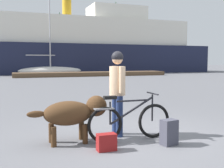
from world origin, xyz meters
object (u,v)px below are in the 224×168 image
(dog, at_px, (74,113))
(backpack, at_px, (169,132))
(bicycle, at_px, (130,121))
(handbag_pannier, at_px, (107,142))
(person_cyclist, at_px, (117,85))
(ferry_boat, at_px, (96,47))
(sailboat_moored, at_px, (50,70))

(dog, bearing_deg, backpack, -25.16)
(bicycle, bearing_deg, handbag_pannier, -144.70)
(person_cyclist, distance_m, backpack, 1.37)
(handbag_pannier, relative_size, ferry_boat, 0.01)
(dog, distance_m, backpack, 1.76)
(handbag_pannier, height_order, sailboat_moored, sailboat_moored)
(sailboat_moored, bearing_deg, person_cyclist, -94.61)
(handbag_pannier, bearing_deg, person_cyclist, 58.29)
(bicycle, height_order, sailboat_moored, sailboat_moored)
(dog, height_order, backpack, dog)
(dog, xyz_separation_m, handbag_pannier, (0.41, -0.66, -0.41))
(bicycle, distance_m, ferry_boat, 30.87)
(bicycle, relative_size, ferry_boat, 0.06)
(dog, bearing_deg, person_cyclist, 11.26)
(bicycle, bearing_deg, person_cyclist, 102.05)
(person_cyclist, bearing_deg, handbag_pannier, -121.71)
(backpack, distance_m, sailboat_moored, 25.95)
(person_cyclist, relative_size, sailboat_moored, 0.19)
(person_cyclist, bearing_deg, dog, -168.74)
(dog, bearing_deg, sailboat_moored, 83.32)
(sailboat_moored, bearing_deg, bicycle, -94.33)
(handbag_pannier, bearing_deg, dog, 122.16)
(person_cyclist, bearing_deg, bicycle, -77.95)
(dog, distance_m, handbag_pannier, 0.88)
(bicycle, xyz_separation_m, dog, (-1.02, 0.23, 0.19))
(dog, xyz_separation_m, sailboat_moored, (2.95, 25.17, -0.04))
(ferry_boat, bearing_deg, backpack, -104.35)
(handbag_pannier, bearing_deg, backpack, -3.98)
(ferry_boat, bearing_deg, dog, -107.52)
(bicycle, bearing_deg, ferry_boat, 74.43)
(person_cyclist, distance_m, handbag_pannier, 1.32)
(person_cyclist, distance_m, sailboat_moored, 25.07)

